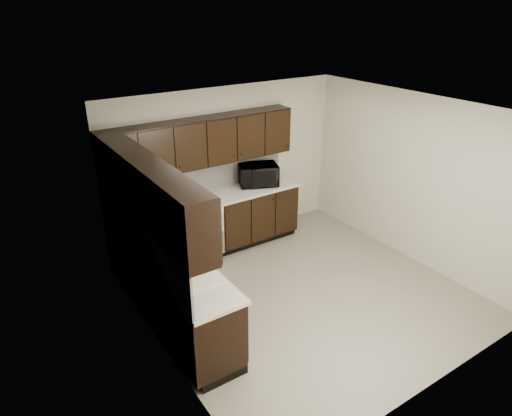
{
  "coord_description": "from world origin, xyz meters",
  "views": [
    {
      "loc": [
        -3.39,
        -3.94,
        3.66
      ],
      "look_at": [
        -0.37,
        0.6,
        1.15
      ],
      "focal_mm": 32.0,
      "sensor_mm": 36.0,
      "label": 1
    }
  ],
  "objects": [
    {
      "name": "ceiling",
      "position": [
        0.0,
        0.0,
        2.5
      ],
      "size": [
        4.0,
        4.0,
        0.0
      ],
      "primitive_type": "plane",
      "rotation": [
        3.14,
        0.0,
        0.0
      ],
      "color": "white",
      "rests_on": "wall_back"
    },
    {
      "name": "floor",
      "position": [
        0.0,
        0.0,
        0.0
      ],
      "size": [
        4.0,
        4.0,
        0.0
      ],
      "primitive_type": "plane",
      "color": "gray",
      "rests_on": "ground"
    },
    {
      "name": "microwave",
      "position": [
        0.42,
        1.72,
        1.11
      ],
      "size": [
        0.72,
        0.61,
        0.34
      ],
      "primitive_type": "imported",
      "rotation": [
        0.0,
        0.0,
        -0.38
      ],
      "color": "black",
      "rests_on": "countertop"
    },
    {
      "name": "paper_towel_roll",
      "position": [
        -1.62,
        1.35,
        1.1
      ],
      "size": [
        0.19,
        0.19,
        0.32
      ],
      "primitive_type": "cylinder",
      "rotation": [
        0.0,
        0.0,
        -0.41
      ],
      "color": "silver",
      "rests_on": "countertop"
    },
    {
      "name": "soap_bottle_a",
      "position": [
        -1.55,
        0.25,
        1.03
      ],
      "size": [
        0.08,
        0.08,
        0.18
      ],
      "primitive_type": "imported",
      "rotation": [
        0.0,
        0.0,
        0.04
      ],
      "color": "gray",
      "rests_on": "countertop"
    },
    {
      "name": "sink",
      "position": [
        -1.68,
        -0.01,
        0.88
      ],
      "size": [
        0.54,
        0.82,
        0.42
      ],
      "color": "beige",
      "rests_on": "countertop"
    },
    {
      "name": "upper_cabinets",
      "position": [
        -1.1,
        1.2,
        1.77
      ],
      "size": [
        3.0,
        2.8,
        0.7
      ],
      "color": "black",
      "rests_on": "wall_back"
    },
    {
      "name": "countertop",
      "position": [
        -1.01,
        1.11,
        0.92
      ],
      "size": [
        3.03,
        2.83,
        0.04
      ],
      "color": "beige",
      "rests_on": "lower_cabinets"
    },
    {
      "name": "wall_left",
      "position": [
        -2.0,
        0.0,
        1.25
      ],
      "size": [
        0.02,
        4.0,
        2.5
      ],
      "primitive_type": "cube",
      "color": "beige",
      "rests_on": "floor"
    },
    {
      "name": "backsplash",
      "position": [
        -1.22,
        1.32,
        1.18
      ],
      "size": [
        3.0,
        2.8,
        0.48
      ],
      "color": "beige",
      "rests_on": "countertop"
    },
    {
      "name": "toaster_oven",
      "position": [
        -1.39,
        1.68,
        1.06
      ],
      "size": [
        0.42,
        0.33,
        0.24
      ],
      "primitive_type": "cube",
      "rotation": [
        0.0,
        0.0,
        -0.14
      ],
      "color": "#BDBDBF",
      "rests_on": "countertop"
    },
    {
      "name": "lower_cabinets",
      "position": [
        -1.01,
        1.11,
        0.41
      ],
      "size": [
        3.0,
        2.8,
        0.9
      ],
      "color": "black",
      "rests_on": "floor"
    },
    {
      "name": "storage_bin",
      "position": [
        -1.63,
        0.66,
        1.04
      ],
      "size": [
        0.49,
        0.36,
        0.19
      ],
      "primitive_type": "cube",
      "rotation": [
        0.0,
        0.0,
        -0.01
      ],
      "color": "silver",
      "rests_on": "countertop"
    },
    {
      "name": "wall_right",
      "position": [
        2.0,
        0.0,
        1.25
      ],
      "size": [
        0.02,
        4.0,
        2.5
      ],
      "primitive_type": "cube",
      "color": "beige",
      "rests_on": "floor"
    },
    {
      "name": "soap_bottle_b",
      "position": [
        -1.78,
        0.49,
        1.05
      ],
      "size": [
        0.1,
        0.1,
        0.23
      ],
      "primitive_type": "imported",
      "rotation": [
        0.0,
        0.0,
        -0.19
      ],
      "color": "gray",
      "rests_on": "countertop"
    },
    {
      "name": "wall_front",
      "position": [
        0.0,
        -2.0,
        1.25
      ],
      "size": [
        4.0,
        0.02,
        2.5
      ],
      "primitive_type": "cube",
      "color": "beige",
      "rests_on": "floor"
    },
    {
      "name": "wall_back",
      "position": [
        0.0,
        2.0,
        1.25
      ],
      "size": [
        4.0,
        0.02,
        2.5
      ],
      "primitive_type": "cube",
      "color": "beige",
      "rests_on": "floor"
    },
    {
      "name": "teal_tumbler",
      "position": [
        -1.48,
        0.67,
        1.03
      ],
      "size": [
        0.09,
        0.09,
        0.18
      ],
      "primitive_type": "cylinder",
      "rotation": [
        0.0,
        0.0,
        -0.07
      ],
      "color": "#0D9289",
      "rests_on": "countertop"
    },
    {
      "name": "dishwasher",
      "position": [
        -0.7,
        1.41,
        0.55
      ],
      "size": [
        0.58,
        0.04,
        0.78
      ],
      "color": "beige",
      "rests_on": "lower_cabinets"
    },
    {
      "name": "blue_pitcher",
      "position": [
        -1.63,
        0.25,
        1.07
      ],
      "size": [
        0.19,
        0.19,
        0.25
      ],
      "primitive_type": "cylinder",
      "rotation": [
        0.0,
        0.0,
        0.15
      ],
      "color": "#0F158E",
      "rests_on": "countertop"
    }
  ]
}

